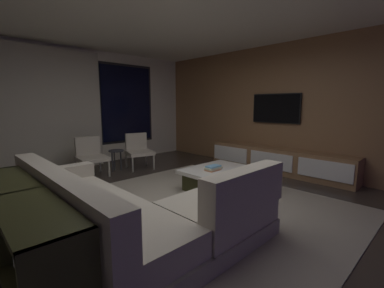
{
  "coord_description": "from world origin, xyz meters",
  "views": [
    {
      "loc": [
        -2.22,
        -2.49,
        1.43
      ],
      "look_at": [
        1.43,
        1.27,
        0.63
      ],
      "focal_mm": 24.08,
      "sensor_mm": 36.0,
      "label": 1
    }
  ],
  "objects_px": {
    "accent_chair_near_window": "(138,149)",
    "mounted_tv": "(276,108)",
    "media_console": "(278,161)",
    "console_table_behind_couch": "(21,230)",
    "book_stack_on_coffee_table": "(213,168)",
    "accent_chair_by_curtain": "(91,154)",
    "sectional_couch": "(129,216)",
    "side_stool": "(116,154)",
    "coffee_table": "(224,180)"
  },
  "relations": [
    {
      "from": "book_stack_on_coffee_table",
      "to": "accent_chair_near_window",
      "type": "distance_m",
      "value": 2.28
    },
    {
      "from": "coffee_table",
      "to": "console_table_behind_couch",
      "type": "xyz_separation_m",
      "value": [
        -2.89,
        -0.19,
        0.22
      ]
    },
    {
      "from": "coffee_table",
      "to": "book_stack_on_coffee_table",
      "type": "relative_size",
      "value": 4.04
    },
    {
      "from": "media_console",
      "to": "side_stool",
      "type": "bearing_deg",
      "value": 133.38
    },
    {
      "from": "accent_chair_near_window",
      "to": "accent_chair_by_curtain",
      "type": "xyz_separation_m",
      "value": [
        -1.05,
        0.11,
        0.0
      ]
    },
    {
      "from": "sectional_couch",
      "to": "console_table_behind_couch",
      "type": "height_order",
      "value": "sectional_couch"
    },
    {
      "from": "sectional_couch",
      "to": "media_console",
      "type": "bearing_deg",
      "value": 4.23
    },
    {
      "from": "accent_chair_by_curtain",
      "to": "mounted_tv",
      "type": "distance_m",
      "value": 3.99
    },
    {
      "from": "book_stack_on_coffee_table",
      "to": "sectional_couch",
      "type": "bearing_deg",
      "value": -166.46
    },
    {
      "from": "book_stack_on_coffee_table",
      "to": "side_stool",
      "type": "height_order",
      "value": "side_stool"
    },
    {
      "from": "mounted_tv",
      "to": "book_stack_on_coffee_table",
      "type": "bearing_deg",
      "value": -179.14
    },
    {
      "from": "accent_chair_near_window",
      "to": "media_console",
      "type": "xyz_separation_m",
      "value": [
        1.85,
        -2.44,
        -0.18
      ]
    },
    {
      "from": "accent_chair_near_window",
      "to": "console_table_behind_couch",
      "type": "bearing_deg",
      "value": -136.9
    },
    {
      "from": "accent_chair_near_window",
      "to": "accent_chair_by_curtain",
      "type": "relative_size",
      "value": 1.0
    },
    {
      "from": "book_stack_on_coffee_table",
      "to": "console_table_behind_couch",
      "type": "relative_size",
      "value": 0.14
    },
    {
      "from": "coffee_table",
      "to": "book_stack_on_coffee_table",
      "type": "bearing_deg",
      "value": 140.12
    },
    {
      "from": "media_console",
      "to": "console_table_behind_couch",
      "type": "height_order",
      "value": "console_table_behind_couch"
    },
    {
      "from": "coffee_table",
      "to": "accent_chair_near_window",
      "type": "distance_m",
      "value": 2.42
    },
    {
      "from": "accent_chair_near_window",
      "to": "accent_chair_by_curtain",
      "type": "distance_m",
      "value": 1.06
    },
    {
      "from": "sectional_couch",
      "to": "side_stool",
      "type": "xyz_separation_m",
      "value": [
        1.34,
        2.78,
        0.08
      ]
    },
    {
      "from": "coffee_table",
      "to": "media_console",
      "type": "bearing_deg",
      "value": -1.44
    },
    {
      "from": "sectional_couch",
      "to": "side_stool",
      "type": "bearing_deg",
      "value": 64.34
    },
    {
      "from": "coffee_table",
      "to": "mounted_tv",
      "type": "xyz_separation_m",
      "value": [
        1.91,
        0.15,
        1.16
      ]
    },
    {
      "from": "coffee_table",
      "to": "console_table_behind_couch",
      "type": "bearing_deg",
      "value": -176.26
    },
    {
      "from": "sectional_couch",
      "to": "accent_chair_by_curtain",
      "type": "relative_size",
      "value": 3.21
    },
    {
      "from": "media_console",
      "to": "accent_chair_by_curtain",
      "type": "bearing_deg",
      "value": 138.65
    },
    {
      "from": "sectional_couch",
      "to": "book_stack_on_coffee_table",
      "type": "xyz_separation_m",
      "value": [
        1.83,
        0.44,
        0.11
      ]
    },
    {
      "from": "coffee_table",
      "to": "mounted_tv",
      "type": "distance_m",
      "value": 2.24
    },
    {
      "from": "side_stool",
      "to": "media_console",
      "type": "distance_m",
      "value": 3.45
    },
    {
      "from": "accent_chair_by_curtain",
      "to": "mounted_tv",
      "type": "relative_size",
      "value": 0.72
    },
    {
      "from": "book_stack_on_coffee_table",
      "to": "mounted_tv",
      "type": "relative_size",
      "value": 0.27
    },
    {
      "from": "side_stool",
      "to": "media_console",
      "type": "relative_size",
      "value": 0.15
    },
    {
      "from": "sectional_couch",
      "to": "accent_chair_near_window",
      "type": "distance_m",
      "value": 3.29
    },
    {
      "from": "accent_chair_by_curtain",
      "to": "mounted_tv",
      "type": "bearing_deg",
      "value": -37.4
    },
    {
      "from": "accent_chair_near_window",
      "to": "mounted_tv",
      "type": "relative_size",
      "value": 0.72
    },
    {
      "from": "accent_chair_near_window",
      "to": "console_table_behind_couch",
      "type": "height_order",
      "value": "accent_chair_near_window"
    },
    {
      "from": "side_stool",
      "to": "mounted_tv",
      "type": "bearing_deg",
      "value": -42.17
    },
    {
      "from": "book_stack_on_coffee_table",
      "to": "mounted_tv",
      "type": "xyz_separation_m",
      "value": [
        2.06,
        0.03,
        0.95
      ]
    },
    {
      "from": "sectional_couch",
      "to": "book_stack_on_coffee_table",
      "type": "relative_size",
      "value": 8.71
    },
    {
      "from": "mounted_tv",
      "to": "accent_chair_by_curtain",
      "type": "bearing_deg",
      "value": 142.6
    },
    {
      "from": "side_stool",
      "to": "console_table_behind_couch",
      "type": "bearing_deg",
      "value": -130.27
    },
    {
      "from": "console_table_behind_couch",
      "to": "accent_chair_by_curtain",
      "type": "bearing_deg",
      "value": 57.62
    },
    {
      "from": "accent_chair_by_curtain",
      "to": "sectional_couch",
      "type": "bearing_deg",
      "value": -105.81
    },
    {
      "from": "sectional_couch",
      "to": "book_stack_on_coffee_table",
      "type": "height_order",
      "value": "sectional_couch"
    },
    {
      "from": "accent_chair_by_curtain",
      "to": "console_table_behind_couch",
      "type": "bearing_deg",
      "value": -122.38
    },
    {
      "from": "mounted_tv",
      "to": "accent_chair_near_window",
      "type": "bearing_deg",
      "value": 132.17
    },
    {
      "from": "book_stack_on_coffee_table",
      "to": "accent_chair_by_curtain",
      "type": "height_order",
      "value": "accent_chair_by_curtain"
    },
    {
      "from": "book_stack_on_coffee_table",
      "to": "accent_chair_by_curtain",
      "type": "xyz_separation_m",
      "value": [
        -1.03,
        2.39,
        0.04
      ]
    },
    {
      "from": "book_stack_on_coffee_table",
      "to": "media_console",
      "type": "bearing_deg",
      "value": -5.08
    },
    {
      "from": "coffee_table",
      "to": "mounted_tv",
      "type": "relative_size",
      "value": 1.07
    }
  ]
}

